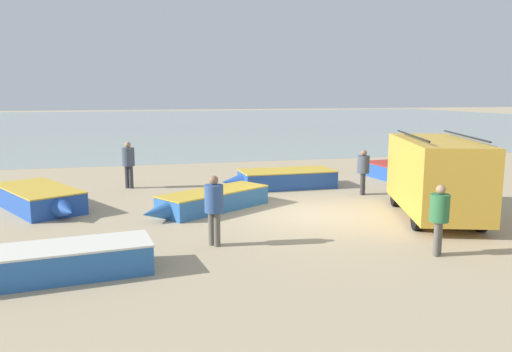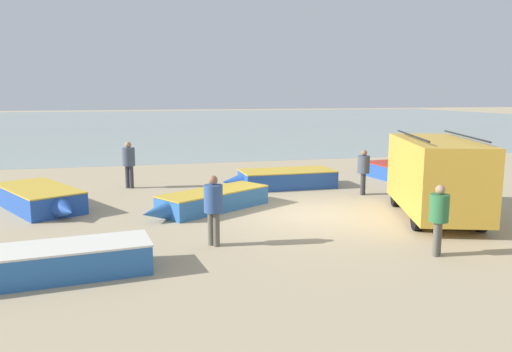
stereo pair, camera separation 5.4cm
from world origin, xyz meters
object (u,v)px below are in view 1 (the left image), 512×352
Objects in this scene: fishing_rowboat_3 at (283,179)px; fishing_rowboat_0 at (40,199)px; parked_van at (436,175)px; fishing_rowboat_4 at (25,265)px; fishing_rowboat_2 at (210,201)px; fisherman_1 at (439,213)px; fisherman_0 at (128,161)px; fisherman_3 at (214,204)px; fishing_rowboat_1 at (401,173)px; fisherman_2 at (363,168)px.

fishing_rowboat_0 is at bearing 10.45° from fishing_rowboat_3.
fishing_rowboat_4 is at bearing 121.83° from parked_van.
fishing_rowboat_2 is 2.65× the size of fisherman_1.
fisherman_3 is (1.98, -8.09, -0.05)m from fisherman_0.
fishing_rowboat_1 is 10.15m from fisherman_1.
fishing_rowboat_2 is 5.88m from fisherman_2.
fishing_rowboat_4 is at bearing 16.72° from fishing_rowboat_2.
fishing_rowboat_3 is 2.72× the size of fisherman_1.
fisherman_3 reaches higher than fishing_rowboat_3.
fishing_rowboat_1 is 2.43× the size of fisherman_3.
fisherman_3 is at bearing -168.00° from fishing_rowboat_4.
fisherman_2 is at bearing 137.38° from fishing_rowboat_3.
fishing_rowboat_0 is 5.38m from fishing_rowboat_2.
fishing_rowboat_0 is 2.76× the size of fisherman_1.
fisherman_0 is 8.33m from fisherman_3.
fisherman_3 reaches higher than fishing_rowboat_1.
fishing_rowboat_2 is (5.18, -1.44, -0.04)m from fishing_rowboat_0.
fishing_rowboat_1 is at bearing -177.36° from fishing_rowboat_3.
fishing_rowboat_3 is at bearing -159.77° from fisherman_3.
fisherman_1 is at bearing 95.57° from fishing_rowboat_2.
fishing_rowboat_2 is 4.65m from fishing_rowboat_3.
parked_van is at bearing 149.61° from fisherman_3.
fisherman_3 reaches higher than fishing_rowboat_0.
fishing_rowboat_0 reaches higher than fishing_rowboat_1.
fisherman_2 is (10.16, 6.12, 0.66)m from fishing_rowboat_4.
fisherman_0 reaches higher than fishing_rowboat_0.
fishing_rowboat_4 is at bearing -21.39° from fisherman_3.
fisherman_1 is 0.95× the size of fisherman_3.
fishing_rowboat_1 is at bearing 77.39° from fisherman_2.
fisherman_1 reaches higher than fishing_rowboat_4.
fisherman_1 is at bearing 166.19° from parked_van.
fishing_rowboat_3 is 2.45× the size of fisherman_0.
parked_van reaches higher than fishing_rowboat_0.
fisherman_3 is at bearing -104.49° from fisherman_2.
parked_van is 1.19× the size of fishing_rowboat_2.
fisherman_0 is at bearing -100.98° from fishing_rowboat_1.
fishing_rowboat_2 is at bearing 62.40° from fisherman_0.
fishing_rowboat_4 is 4.24m from fisherman_3.
fishing_rowboat_3 is at bearing -92.66° from fishing_rowboat_1.
fishing_rowboat_2 is at bearing 176.61° from fisherman_1.
fisherman_1 is (6.75, -10.04, -0.11)m from fisherman_0.
fishing_rowboat_0 is 0.83× the size of fishing_rowboat_4.
fishing_rowboat_3 is (3.39, 3.18, 0.03)m from fishing_rowboat_2.
parked_van is 1.16× the size of fishing_rowboat_3.
fishing_rowboat_3 is at bearing 72.99° from fishing_rowboat_0.
fisherman_0 is (2.73, 2.99, 0.73)m from fishing_rowboat_0.
fisherman_1 reaches higher than fishing_rowboat_1.
fishing_rowboat_2 is 0.79× the size of fishing_rowboat_4.
fishing_rowboat_4 is at bearing -110.92° from fisherman_2.
fisherman_3 is (-0.47, -3.67, 0.72)m from fishing_rowboat_2.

